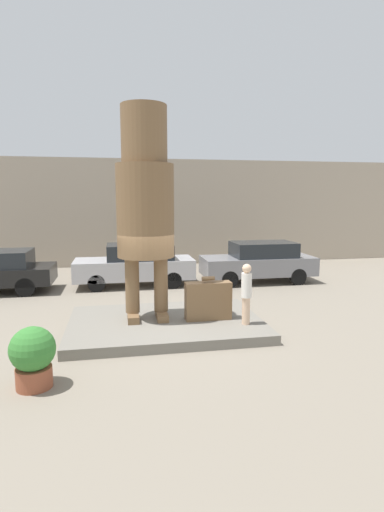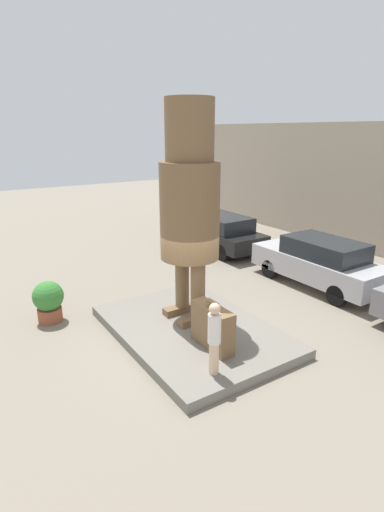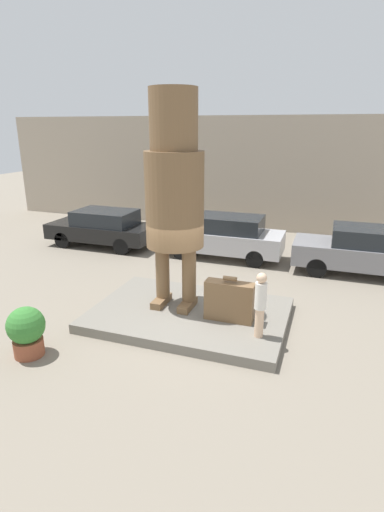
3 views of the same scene
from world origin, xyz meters
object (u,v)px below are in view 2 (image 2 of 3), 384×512
(statue_figure, at_px, (190,197))
(parked_car_silver, at_px, (319,262))
(planter_pot, at_px, (49,300))
(giant_suitcase, at_px, (213,327))
(parked_car_black, at_px, (220,232))
(tourist, at_px, (214,336))

(statue_figure, relative_size, parked_car_silver, 1.20)
(planter_pot, bearing_deg, giant_suitcase, 34.51)
(parked_car_silver, distance_m, planter_pot, 8.46)
(giant_suitcase, bearing_deg, planter_pot, -145.49)
(statue_figure, height_order, planter_pot, statue_figure)
(parked_car_black, relative_size, planter_pot, 3.91)
(tourist, xyz_separation_m, planter_pot, (-4.72, -2.08, -0.49))
(parked_car_silver, bearing_deg, giant_suitcase, 106.44)
(tourist, distance_m, parked_car_black, 9.68)
(statue_figure, distance_m, parked_car_silver, 5.71)
(giant_suitcase, distance_m, planter_pot, 4.69)
(tourist, height_order, planter_pot, tourist)
(giant_suitcase, bearing_deg, parked_car_silver, 106.44)
(giant_suitcase, distance_m, tourist, 1.09)
(giant_suitcase, xyz_separation_m, parked_car_silver, (-1.62, 5.49, 0.10))
(planter_pot, bearing_deg, parked_car_silver, 74.60)
(parked_car_black, height_order, planter_pot, parked_car_black)
(parked_car_black, distance_m, planter_pot, 8.50)
(parked_car_black, bearing_deg, giant_suitcase, 142.10)
(parked_car_black, bearing_deg, planter_pot, 110.36)
(statue_figure, xyz_separation_m, planter_pot, (-2.29, -3.06, -2.83))
(statue_figure, xyz_separation_m, tourist, (2.43, -0.98, -2.34))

